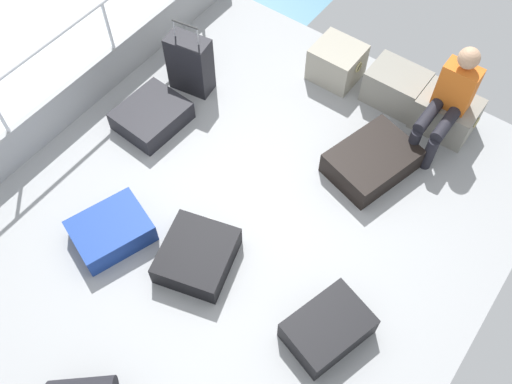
% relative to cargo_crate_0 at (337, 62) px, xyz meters
% --- Properties ---
extents(ground_plane, '(4.40, 5.20, 0.06)m').
position_rel_cargo_crate_0_xyz_m(ground_plane, '(0.30, -2.11, -0.23)').
color(ground_plane, '#939699').
extents(gunwale_port, '(0.06, 5.20, 0.45)m').
position_rel_cargo_crate_0_xyz_m(gunwale_port, '(-1.87, -2.11, 0.02)').
color(gunwale_port, '#939699').
rests_on(gunwale_port, ground_plane).
extents(railing_port, '(0.04, 4.20, 1.02)m').
position_rel_cargo_crate_0_xyz_m(railing_port, '(-1.87, -2.11, 0.58)').
color(railing_port, silver).
rests_on(railing_port, ground_plane).
extents(cargo_crate_0, '(0.54, 0.47, 0.40)m').
position_rel_cargo_crate_0_xyz_m(cargo_crate_0, '(0.00, 0.00, 0.00)').
color(cargo_crate_0, '#9E9989').
rests_on(cargo_crate_0, ground_plane).
extents(cargo_crate_1, '(0.62, 0.44, 0.39)m').
position_rel_cargo_crate_0_xyz_m(cargo_crate_1, '(0.68, 0.07, -0.01)').
color(cargo_crate_1, gray).
rests_on(cargo_crate_1, ground_plane).
extents(cargo_crate_2, '(0.62, 0.44, 0.39)m').
position_rel_cargo_crate_0_xyz_m(cargo_crate_2, '(1.27, 0.04, -0.01)').
color(cargo_crate_2, gray).
rests_on(cargo_crate_2, ground_plane).
extents(passenger_seated, '(0.34, 0.66, 1.09)m').
position_rel_cargo_crate_0_xyz_m(passenger_seated, '(1.27, -0.14, 0.37)').
color(passenger_seated, orange).
rests_on(passenger_seated, ground_plane).
extents(suitcase_0, '(0.64, 0.77, 0.25)m').
position_rel_cargo_crate_0_xyz_m(suitcase_0, '(1.50, -2.53, -0.07)').
color(suitcase_0, black).
rests_on(suitcase_0, ground_plane).
extents(suitcase_1, '(0.75, 0.79, 0.23)m').
position_rel_cargo_crate_0_xyz_m(suitcase_1, '(0.23, -2.65, -0.08)').
color(suitcase_1, black).
rests_on(suitcase_1, ground_plane).
extents(suitcase_2, '(0.70, 0.79, 0.23)m').
position_rel_cargo_crate_0_xyz_m(suitcase_2, '(-0.55, -2.91, -0.09)').
color(suitcase_2, navy).
rests_on(suitcase_2, ground_plane).
extents(suitcase_3, '(0.48, 0.32, 0.86)m').
position_rel_cargo_crate_0_xyz_m(suitcase_3, '(-1.16, -1.05, 0.13)').
color(suitcase_3, black).
rests_on(suitcase_3, ground_plane).
extents(suitcase_4, '(0.79, 0.95, 0.25)m').
position_rel_cargo_crate_0_xyz_m(suitcase_4, '(0.95, -0.87, -0.07)').
color(suitcase_4, black).
rests_on(suitcase_4, ground_plane).
extents(suitcase_5, '(0.61, 0.70, 0.22)m').
position_rel_cargo_crate_0_xyz_m(suitcase_5, '(-1.16, -1.69, -0.09)').
color(suitcase_5, black).
rests_on(suitcase_5, ground_plane).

